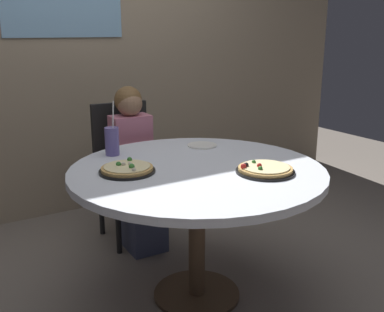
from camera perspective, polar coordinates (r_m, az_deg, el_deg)
The scene contains 9 objects.
ground_plane at distance 2.66m, azimuth 0.59°, elevation -17.08°, with size 8.00×8.00×0.00m, color slate.
wall_with_window at distance 3.74m, azimuth -13.42°, elevation 15.46°, with size 5.20×0.14×2.90m.
dining_table at distance 2.37m, azimuth 0.63°, elevation -3.46°, with size 1.32×1.32×0.75m.
chair_wooden at distance 3.21m, azimuth -8.33°, elevation -0.94°, with size 0.41×0.41×0.95m.
diner_child at distance 3.07m, azimuth -7.02°, elevation -2.62°, with size 0.26×0.42×1.08m.
pizza_veggie at distance 2.28m, azimuth -8.17°, elevation -1.64°, with size 0.28×0.28×0.05m.
pizza_cheese at distance 2.28m, azimuth 9.16°, elevation -1.69°, with size 0.29×0.29×0.05m.
soda_cup at distance 2.59m, azimuth -10.05°, elevation 1.86°, with size 0.08×0.08×0.31m.
plate_small at distance 2.77m, azimuth 1.28°, elevation 1.35°, with size 0.18×0.18×0.01m, color white.
Camera 1 is at (-1.19, -1.90, 1.44)m, focal length 42.35 mm.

